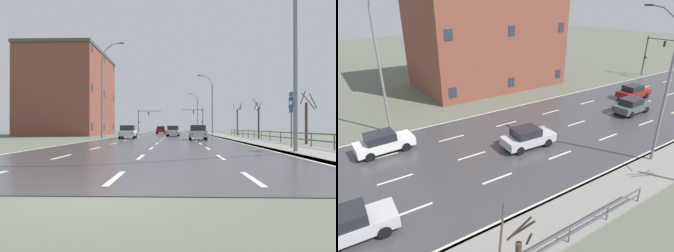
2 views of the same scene
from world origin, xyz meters
The scene contains 11 objects.
ground_plane centered at (0.00, 48.00, -0.06)m, with size 160.00×160.00×0.12m.
road_asphalt_strip centered at (0.00, 59.99, 0.01)m, with size 14.00×120.00×0.03m.
street_lamp_midground centered at (7.43, 44.60, 4.99)m, with size 2.59×0.24×10.21m.
street_lamp_left_bank centered at (-7.42, 30.60, 5.74)m, with size 2.81×0.24×11.79m.
traffic_signal_left centered at (-6.75, 67.52, 3.78)m, with size 5.79×0.36×5.62m.
car_far_right centered at (-1.65, 56.04, 0.80)m, with size 1.93×4.15×1.57m.
car_distant centered at (1.12, 51.69, 0.80)m, with size 1.91×4.14×1.57m.
car_near_left centered at (3.83, 26.02, 0.80)m, with size 1.93×4.15×1.57m.
car_near_right centered at (1.07, 38.68, 0.80)m, with size 2.02×4.19×1.57m.
car_mid_centre centered at (-4.19, 29.35, 0.80)m, with size 2.01×4.19×1.57m.
brick_building centered at (-16.83, 45.52, 7.12)m, with size 11.94×17.83×14.22m.
Camera 2 is at (16.61, 26.22, 10.38)m, focal length 30.93 mm.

